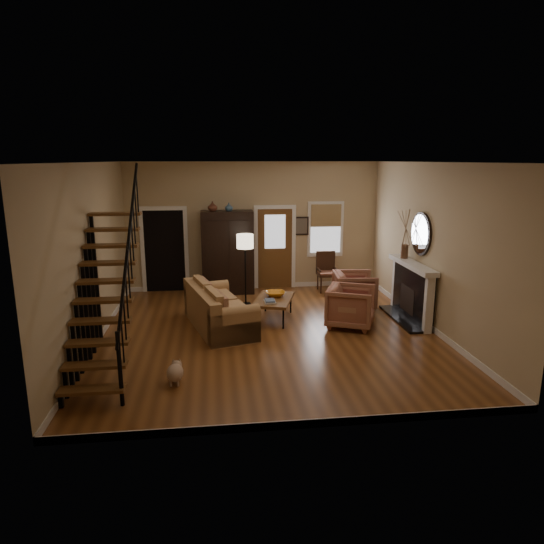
{
  "coord_description": "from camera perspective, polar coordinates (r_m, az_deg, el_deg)",
  "views": [
    {
      "loc": [
        -1.04,
        -8.97,
        3.35
      ],
      "look_at": [
        0.1,
        0.4,
        1.15
      ],
      "focal_mm": 32.0,
      "sensor_mm": 36.0,
      "label": 1
    }
  ],
  "objects": [
    {
      "name": "side_chair",
      "position": [
        12.59,
        6.51,
        -0.0
      ],
      "size": [
        0.54,
        0.54,
        1.02
      ],
      "primitive_type": null,
      "color": "#321C0F",
      "rests_on": "ground"
    },
    {
      "name": "floor_lamp",
      "position": [
        11.23,
        -3.15,
        0.19
      ],
      "size": [
        0.43,
        0.43,
        1.69
      ],
      "primitive_type": null,
      "rotation": [
        0.0,
        0.0,
        0.12
      ],
      "color": "black",
      "rests_on": "ground"
    },
    {
      "name": "armoire",
      "position": [
        12.35,
        -5.24,
        2.32
      ],
      "size": [
        1.3,
        0.6,
        2.1
      ],
      "primitive_type": null,
      "color": "black",
      "rests_on": "ground"
    },
    {
      "name": "armchair_left",
      "position": [
        10.03,
        9.26,
        -4.04
      ],
      "size": [
        1.21,
        1.2,
        0.84
      ],
      "primitive_type": "imported",
      "rotation": [
        0.0,
        0.0,
        1.16
      ],
      "color": "brown",
      "rests_on": "ground"
    },
    {
      "name": "bowl",
      "position": [
        10.44,
        0.39,
        -2.58
      ],
      "size": [
        0.42,
        0.42,
        0.1
      ],
      "primitive_type": "imported",
      "color": "orange",
      "rests_on": "coffee_table"
    },
    {
      "name": "dog",
      "position": [
        7.7,
        -11.34,
        -11.68
      ],
      "size": [
        0.28,
        0.45,
        0.31
      ],
      "primitive_type": null,
      "rotation": [
        0.0,
        0.0,
        -0.07
      ],
      "color": "tan",
      "rests_on": "ground"
    },
    {
      "name": "coffee_table",
      "position": [
        10.37,
        0.22,
        -4.35
      ],
      "size": [
        1.05,
        1.39,
        0.47
      ],
      "primitive_type": null,
      "rotation": [
        0.0,
        0.0,
        -0.3
      ],
      "color": "brown",
      "rests_on": "ground"
    },
    {
      "name": "vase_b",
      "position": [
        12.09,
        -5.1,
        7.63
      ],
      "size": [
        0.2,
        0.2,
        0.21
      ],
      "primitive_type": "imported",
      "color": "#334C60",
      "rests_on": "armoire"
    },
    {
      "name": "room",
      "position": [
        10.91,
        -3.55,
        3.36
      ],
      "size": [
        7.0,
        7.33,
        3.3
      ],
      "color": "brown",
      "rests_on": "ground"
    },
    {
      "name": "staircase",
      "position": [
        8.06,
        -19.22,
        -0.17
      ],
      "size": [
        0.94,
        2.8,
        3.2
      ],
      "primitive_type": null,
      "color": "brown",
      "rests_on": "ground"
    },
    {
      "name": "vase_a",
      "position": [
        12.08,
        -7.02,
        7.67
      ],
      "size": [
        0.24,
        0.24,
        0.25
      ],
      "primitive_type": "imported",
      "color": "#4C2619",
      "rests_on": "armoire"
    },
    {
      "name": "armchair_right",
      "position": [
        11.27,
        9.68,
        -2.13
      ],
      "size": [
        1.02,
        1.0,
        0.84
      ],
      "primitive_type": "imported",
      "rotation": [
        0.0,
        0.0,
        1.46
      ],
      "color": "brown",
      "rests_on": "ground"
    },
    {
      "name": "books",
      "position": [
        9.99,
        -0.25,
        -3.44
      ],
      "size": [
        0.23,
        0.31,
        0.06
      ],
      "primitive_type": null,
      "color": "beige",
      "rests_on": "coffee_table"
    },
    {
      "name": "fireplace",
      "position": [
        10.68,
        16.3,
        -1.59
      ],
      "size": [
        0.33,
        1.95,
        2.3
      ],
      "color": "black",
      "rests_on": "ground"
    },
    {
      "name": "sofa",
      "position": [
        9.89,
        -6.21,
        -4.22
      ],
      "size": [
        1.51,
        2.4,
        0.83
      ],
      "primitive_type": null,
      "rotation": [
        0.0,
        0.0,
        0.26
      ],
      "color": "#AD7F4E",
      "rests_on": "ground"
    }
  ]
}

